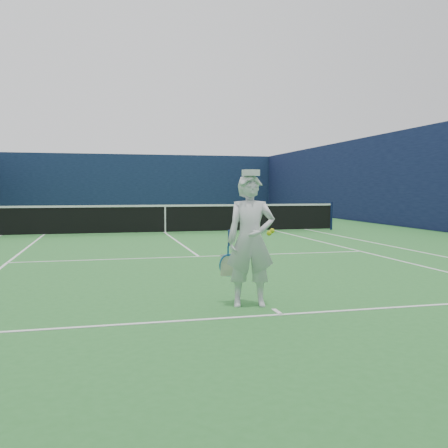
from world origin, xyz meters
name	(u,v)px	position (x,y,z in m)	size (l,w,h in m)	color
ground	(165,233)	(0.00, 0.00, 0.00)	(80.00, 80.00, 0.00)	#2C752F
court_markings	(165,233)	(0.00, 0.00, 0.00)	(11.03, 23.83, 0.01)	white
windscreen_fence	(165,177)	(0.00, 0.00, 2.00)	(20.12, 36.12, 4.00)	#0F1C39
tennis_net	(165,217)	(0.00, 0.00, 0.55)	(12.88, 0.09, 1.07)	#141E4C
tennis_player	(251,240)	(-0.23, -11.32, 0.88)	(0.75, 0.58, 1.81)	silver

